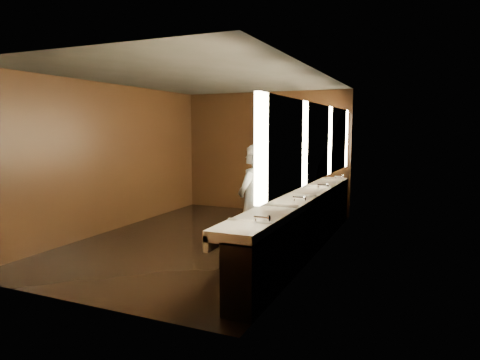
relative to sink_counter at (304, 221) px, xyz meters
The scene contains 10 objects.
floor 1.86m from the sink_counter, behind, with size 6.00×6.00×0.00m, color black.
ceiling 2.92m from the sink_counter, behind, with size 4.00×6.00×0.02m, color #2D2D2B.
wall_back 3.61m from the sink_counter, 120.87° to the left, with size 4.00×0.02×2.80m, color black.
wall_front 3.61m from the sink_counter, 120.87° to the right, with size 4.00×0.02×2.80m, color black.
wall_left 3.90m from the sink_counter, behind, with size 0.02×6.00×2.80m, color black.
wall_right 0.93m from the sink_counter, ahead, with size 0.02×6.00×2.80m, color black.
sink_counter is the anchor object (origin of this frame).
mirror_band 1.27m from the sink_counter, ahead, with size 0.06×5.03×1.15m.
person 0.99m from the sink_counter, 131.05° to the right, with size 0.63×0.41×1.72m, color #90B8D7.
trash_bin 1.13m from the sink_counter, 101.29° to the right, with size 0.36×0.36×0.57m, color black.
Camera 1 is at (3.54, -6.48, 1.96)m, focal length 32.00 mm.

